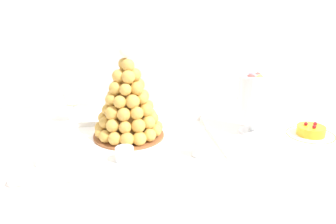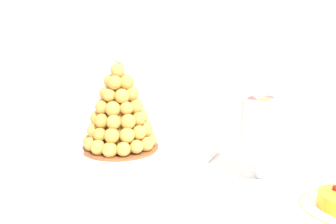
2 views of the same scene
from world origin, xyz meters
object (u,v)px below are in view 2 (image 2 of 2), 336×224
(dessert_cup_left, at_px, (22,143))
(dessert_cup_mid_left, at_px, (74,159))
(dessert_cup_centre, at_px, (144,174))
(wine_glass, at_px, (108,105))
(macaron_goblet, at_px, (262,128))
(serving_tray, at_px, (101,155))
(croquembouche, at_px, (120,112))

(dessert_cup_left, bearing_deg, dessert_cup_mid_left, -3.92)
(dessert_cup_centre, relative_size, wine_glass, 0.38)
(dessert_cup_centre, distance_m, wine_glass, 0.60)
(dessert_cup_left, xyz_separation_m, macaron_goblet, (0.75, 0.17, 0.11))
(dessert_cup_centre, distance_m, macaron_goblet, 0.33)
(dessert_cup_left, distance_m, macaron_goblet, 0.77)
(serving_tray, xyz_separation_m, dessert_cup_left, (-0.25, -0.10, 0.03))
(serving_tray, xyz_separation_m, macaron_goblet, (0.49, 0.07, 0.14))
(croquembouche, height_order, dessert_cup_left, croquembouche)
(croquembouche, relative_size, dessert_cup_left, 5.72)
(serving_tray, distance_m, dessert_cup_left, 0.27)
(dessert_cup_left, height_order, macaron_goblet, macaron_goblet)
(croquembouche, height_order, macaron_goblet, croquembouche)
(dessert_cup_centre, xyz_separation_m, wine_glass, (-0.44, 0.40, 0.07))
(dessert_cup_mid_left, bearing_deg, croquembouche, 83.13)
(croquembouche, bearing_deg, dessert_cup_left, -146.47)
(croquembouche, xyz_separation_m, dessert_cup_left, (-0.27, -0.18, -0.10))
(dessert_cup_mid_left, distance_m, wine_glass, 0.45)
(croquembouche, xyz_separation_m, macaron_goblet, (0.47, -0.01, 0.01))
(dessert_cup_left, relative_size, wine_glass, 0.40)
(serving_tray, relative_size, dessert_cup_centre, 11.91)
(croquembouche, height_order, dessert_cup_mid_left, croquembouche)
(croquembouche, relative_size, dessert_cup_mid_left, 5.72)
(macaron_goblet, xyz_separation_m, wine_glass, (-0.69, 0.22, -0.04))
(wine_glass, bearing_deg, croquembouche, -43.65)
(croquembouche, bearing_deg, dessert_cup_mid_left, -96.87)
(macaron_goblet, bearing_deg, dessert_cup_left, -167.35)
(dessert_cup_left, distance_m, wine_glass, 0.40)
(macaron_goblet, height_order, wine_glass, macaron_goblet)
(serving_tray, bearing_deg, dessert_cup_mid_left, -91.72)
(serving_tray, bearing_deg, wine_glass, 124.47)
(dessert_cup_mid_left, relative_size, wine_glass, 0.40)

